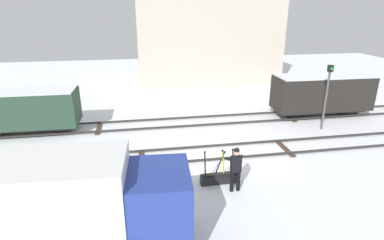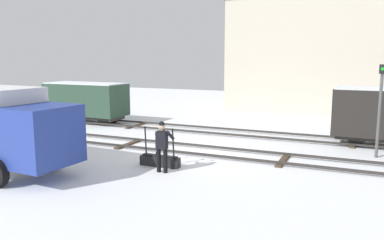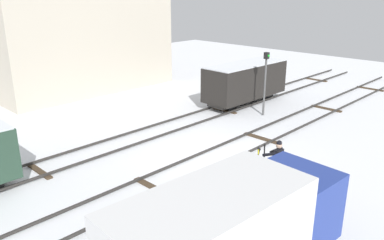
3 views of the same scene
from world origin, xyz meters
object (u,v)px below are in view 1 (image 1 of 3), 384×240
at_px(delivery_truck, 67,202).
at_px(freight_car_near_switch, 322,93).
at_px(rail_worker, 236,166).
at_px(switch_lever_frame, 219,177).
at_px(freight_car_mid_siding, 29,109).
at_px(signal_post, 327,91).

height_order(delivery_truck, freight_car_near_switch, delivery_truck).
bearing_deg(rail_worker, switch_lever_frame, 123.94).
bearing_deg(freight_car_mid_siding, signal_post, -6.84).
relative_size(switch_lever_frame, delivery_truck, 0.23).
distance_m(rail_worker, freight_car_near_switch, 11.03).
relative_size(delivery_truck, signal_post, 1.78).
xyz_separation_m(switch_lever_frame, freight_car_mid_siding, (-8.92, 6.89, 1.15)).
distance_m(rail_worker, delivery_truck, 5.99).
bearing_deg(switch_lever_frame, delivery_truck, -151.31).
bearing_deg(freight_car_mid_siding, rail_worker, -37.71).
relative_size(switch_lever_frame, freight_car_mid_siding, 0.30).
xyz_separation_m(rail_worker, delivery_truck, (-5.51, -2.26, 0.63)).
distance_m(delivery_truck, freight_car_near_switch, 16.72).
bearing_deg(signal_post, freight_car_near_switch, 62.35).
relative_size(delivery_truck, freight_car_mid_siding, 1.28).
height_order(rail_worker, signal_post, signal_post).
xyz_separation_m(delivery_truck, freight_car_near_switch, (13.55, 9.79, -0.17)).
distance_m(rail_worker, signal_post, 8.74).
distance_m(freight_car_mid_siding, freight_car_near_switch, 17.41).
xyz_separation_m(signal_post, freight_car_mid_siding, (-16.23, 2.26, -0.88)).
distance_m(rail_worker, freight_car_mid_siding, 12.02).
height_order(switch_lever_frame, signal_post, signal_post).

